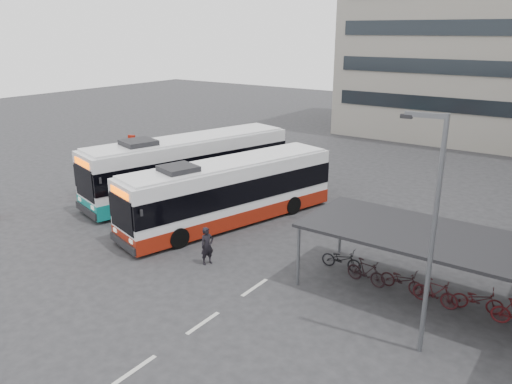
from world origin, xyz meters
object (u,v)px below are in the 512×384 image
Objects in this scene: bus_teal at (190,166)px; pedestrian at (207,246)px; lamp_post at (431,224)px; bus_main at (230,192)px.

pedestrian is at bearing -27.63° from bus_teal.
lamp_post is at bearing -8.88° from bus_teal.
pedestrian is (6.93, -6.49, -0.93)m from bus_teal.
bus_teal reaches higher than bus_main.
bus_teal is 1.77× the size of lamp_post.
lamp_post reaches higher than bus_teal.
bus_teal is (-4.70, 2.12, 0.14)m from bus_main.
pedestrian is 9.84m from lamp_post.
bus_teal is 17.88m from lamp_post.
lamp_post is (9.20, -0.82, 3.37)m from pedestrian.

